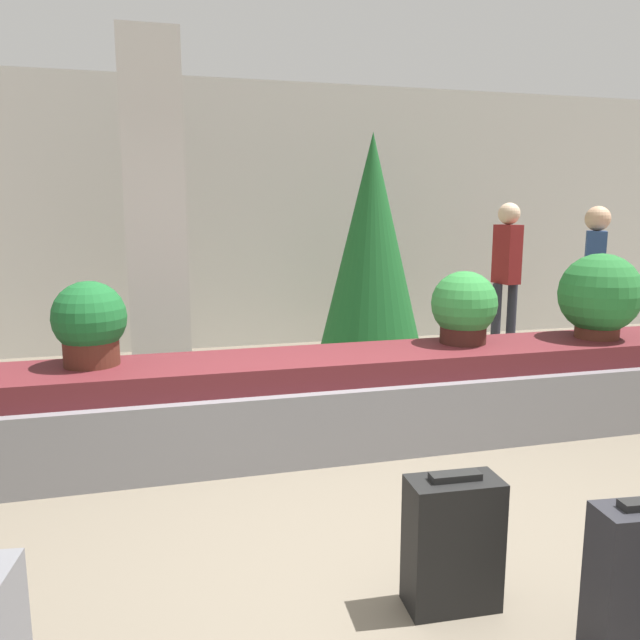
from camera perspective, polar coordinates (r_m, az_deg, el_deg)
ground_plane at (r=3.31m, az=7.35°, el=-20.69°), size 18.00×18.00×0.00m
back_wall at (r=7.76m, az=-6.75°, el=9.35°), size 18.00×0.06×3.20m
carousel at (r=4.53m, az=0.00°, el=-7.51°), size 7.97×0.84×0.67m
pillar at (r=5.88m, az=-14.76°, el=8.88°), size 0.52×0.52×3.20m
suitcase_0 at (r=2.87m, az=12.02°, el=-19.30°), size 0.40×0.22×0.61m
suitcase_5 at (r=2.82m, az=27.07°, el=-20.52°), size 0.37×0.22×0.63m
potted_plant_0 at (r=4.90m, az=13.03°, el=1.10°), size 0.50×0.50×0.56m
potted_plant_1 at (r=5.43m, az=24.20°, el=2.01°), size 0.64×0.64×0.68m
potted_plant_2 at (r=4.36m, az=-20.31°, el=-0.29°), size 0.48×0.48×0.56m
traveler_0 at (r=6.74m, az=23.72°, el=3.66°), size 0.33×0.36×1.72m
traveler_1 at (r=7.50m, az=16.68°, el=4.89°), size 0.31×0.34×1.77m
decorated_tree at (r=6.29m, az=4.74°, el=6.53°), size 1.09×1.09×2.43m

